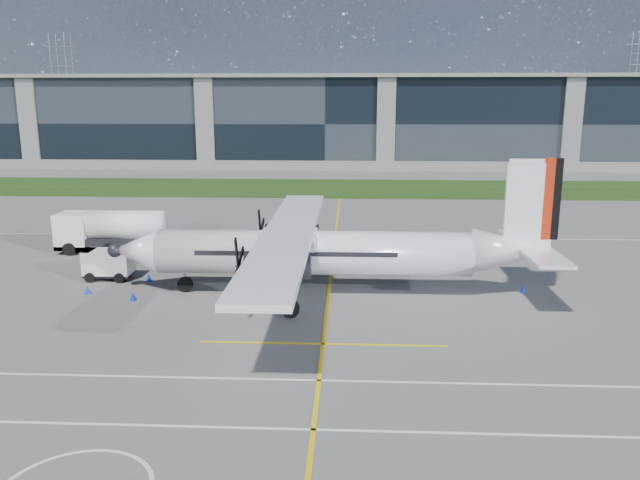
# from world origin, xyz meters

# --- Properties ---
(ground) EXTENTS (400.00, 400.00, 0.00)m
(ground) POSITION_xyz_m (0.00, 40.00, 0.00)
(ground) COLOR #595755
(ground) RESTS_ON ground
(grass_strip) EXTENTS (400.00, 18.00, 0.04)m
(grass_strip) POSITION_xyz_m (0.00, 48.00, 0.02)
(grass_strip) COLOR #1C3D10
(grass_strip) RESTS_ON ground
(terminal_building) EXTENTS (120.00, 20.00, 15.00)m
(terminal_building) POSITION_xyz_m (0.00, 80.00, 7.50)
(terminal_building) COLOR black
(terminal_building) RESTS_ON ground
(tree_line) EXTENTS (400.00, 6.00, 6.00)m
(tree_line) POSITION_xyz_m (0.00, 140.00, 3.00)
(tree_line) COLOR black
(tree_line) RESTS_ON ground
(pylon_west) EXTENTS (9.00, 4.60, 30.00)m
(pylon_west) POSITION_xyz_m (-80.00, 150.00, 15.00)
(pylon_west) COLOR gray
(pylon_west) RESTS_ON ground
(pylon_east) EXTENTS (9.00, 4.60, 30.00)m
(pylon_east) POSITION_xyz_m (85.00, 150.00, 15.00)
(pylon_east) COLOR gray
(pylon_east) RESTS_ON ground
(yellow_taxiway_centerline) EXTENTS (0.20, 70.00, 0.01)m
(yellow_taxiway_centerline) POSITION_xyz_m (3.00, 10.00, 0.01)
(yellow_taxiway_centerline) COLOR yellow
(yellow_taxiway_centerline) RESTS_ON ground
(white_lane_line) EXTENTS (90.00, 0.15, 0.01)m
(white_lane_line) POSITION_xyz_m (0.00, -14.00, 0.01)
(white_lane_line) COLOR white
(white_lane_line) RESTS_ON ground
(turboprop_aircraft) EXTENTS (26.61, 27.60, 8.28)m
(turboprop_aircraft) POSITION_xyz_m (3.06, 1.98, 4.14)
(turboprop_aircraft) COLOR white
(turboprop_aircraft) RESTS_ON ground
(fuel_tanker_truck) EXTENTS (8.68, 2.82, 3.25)m
(fuel_tanker_truck) POSITION_xyz_m (-14.64, 11.80, 1.63)
(fuel_tanker_truck) COLOR white
(fuel_tanker_truck) RESTS_ON ground
(baggage_tug) EXTENTS (3.22, 1.93, 1.93)m
(baggage_tug) POSITION_xyz_m (-11.52, 4.52, 0.97)
(baggage_tug) COLOR white
(baggage_tug) RESTS_ON ground
(ground_crew_person) EXTENTS (0.67, 0.87, 1.95)m
(ground_crew_person) POSITION_xyz_m (-10.33, 4.53, 0.97)
(ground_crew_person) COLOR #F25907
(ground_crew_person) RESTS_ON ground
(safety_cone_tail) EXTENTS (0.36, 0.36, 0.50)m
(safety_cone_tail) POSITION_xyz_m (14.84, 2.77, 0.25)
(safety_cone_tail) COLOR #0B35C5
(safety_cone_tail) RESTS_ON ground
(safety_cone_stbdwing) EXTENTS (0.36, 0.36, 0.50)m
(safety_cone_stbdwing) POSITION_xyz_m (0.94, 15.33, 0.25)
(safety_cone_stbdwing) COLOR #0B35C5
(safety_cone_stbdwing) RESTS_ON ground
(safety_cone_nose_stbd) EXTENTS (0.36, 0.36, 0.50)m
(safety_cone_nose_stbd) POSITION_xyz_m (-8.80, 4.18, 0.25)
(safety_cone_nose_stbd) COLOR #0B35C5
(safety_cone_nose_stbd) RESTS_ON ground
(safety_cone_nose_port) EXTENTS (0.36, 0.36, 0.50)m
(safety_cone_nose_port) POSITION_xyz_m (-8.46, 0.20, 0.25)
(safety_cone_nose_port) COLOR #0B35C5
(safety_cone_nose_port) RESTS_ON ground
(safety_cone_fwd) EXTENTS (0.36, 0.36, 0.50)m
(safety_cone_fwd) POSITION_xyz_m (-11.63, 1.29, 0.25)
(safety_cone_fwd) COLOR #0B35C5
(safety_cone_fwd) RESTS_ON ground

